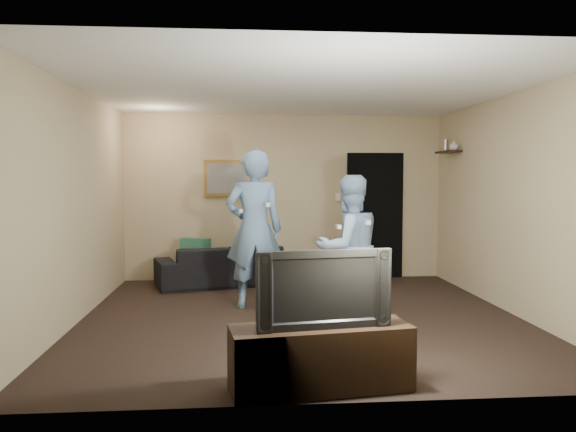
{
  "coord_description": "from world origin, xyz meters",
  "views": [
    {
      "loc": [
        -0.68,
        -6.36,
        1.61
      ],
      "look_at": [
        -0.13,
        0.3,
        1.15
      ],
      "focal_mm": 35.0,
      "sensor_mm": 36.0,
      "label": 1
    }
  ],
  "objects": [
    {
      "name": "wall_front",
      "position": [
        0.0,
        -2.5,
        1.3
      ],
      "size": [
        5.0,
        0.04,
        2.6
      ],
      "primitive_type": "cube",
      "color": "tan",
      "rests_on": "ground"
    },
    {
      "name": "wii_player_left",
      "position": [
        -0.53,
        0.55,
        0.97
      ],
      "size": [
        0.73,
        0.54,
        1.94
      ],
      "color": "#6589B0",
      "rests_on": "ground"
    },
    {
      "name": "wall_back",
      "position": [
        0.0,
        2.5,
        1.3
      ],
      "size": [
        5.0,
        0.04,
        2.6
      ],
      "primitive_type": "cube",
      "color": "tan",
      "rests_on": "ground"
    },
    {
      "name": "shelf_vase",
      "position": [
        2.39,
        1.58,
        2.08
      ],
      "size": [
        0.17,
        0.17,
        0.14
      ],
      "primitive_type": "imported",
      "rotation": [
        0.0,
        0.0,
        0.28
      ],
      "color": "#BCBCC1",
      "rests_on": "wall_shelf"
    },
    {
      "name": "sofa",
      "position": [
        -0.92,
        2.05,
        0.3
      ],
      "size": [
        2.18,
        1.32,
        0.6
      ],
      "primitive_type": "imported",
      "rotation": [
        0.0,
        0.0,
        3.42
      ],
      "color": "black",
      "rests_on": "ground"
    },
    {
      "name": "wall_right",
      "position": [
        2.5,
        0.0,
        1.3
      ],
      "size": [
        0.04,
        5.0,
        2.6
      ],
      "primitive_type": "cube",
      "color": "tan",
      "rests_on": "ground"
    },
    {
      "name": "throw_pillow",
      "position": [
        -1.37,
        2.05,
        0.48
      ],
      "size": [
        0.47,
        0.29,
        0.45
      ],
      "primitive_type": "cube",
      "rotation": [
        0.0,
        0.0,
        -0.35
      ],
      "color": "#1A4F3D",
      "rests_on": "sofa"
    },
    {
      "name": "wall_left",
      "position": [
        -2.5,
        0.0,
        1.3
      ],
      "size": [
        0.04,
        5.0,
        2.6
      ],
      "primitive_type": "cube",
      "color": "tan",
      "rests_on": "ground"
    },
    {
      "name": "television",
      "position": [
        -0.09,
        -2.24,
        0.79
      ],
      "size": [
        1.03,
        0.28,
        0.59
      ],
      "primitive_type": "imported",
      "rotation": [
        0.0,
        0.0,
        0.14
      ],
      "color": "black",
      "rests_on": "tv_console"
    },
    {
      "name": "shelf_figurine",
      "position": [
        2.39,
        1.91,
        2.09
      ],
      "size": [
        0.06,
        0.06,
        0.18
      ],
      "primitive_type": "cylinder",
      "color": "#B5B5B9",
      "rests_on": "wall_shelf"
    },
    {
      "name": "tv_console",
      "position": [
        -0.09,
        -2.24,
        0.25
      ],
      "size": [
        1.41,
        0.63,
        0.49
      ],
      "primitive_type": "cube",
      "rotation": [
        0.0,
        0.0,
        0.14
      ],
      "color": "black",
      "rests_on": "ground"
    },
    {
      "name": "painting_frame",
      "position": [
        -0.9,
        2.48,
        1.6
      ],
      "size": [
        0.72,
        0.05,
        0.57
      ],
      "primitive_type": "cube",
      "color": "olive",
      "rests_on": "wall_back"
    },
    {
      "name": "ceiling",
      "position": [
        0.0,
        0.0,
        2.6
      ],
      "size": [
        5.0,
        5.0,
        0.04
      ],
      "primitive_type": "cube",
      "color": "silver",
      "rests_on": "wall_back"
    },
    {
      "name": "doorway",
      "position": [
        1.45,
        2.47,
        1.0
      ],
      "size": [
        0.9,
        0.06,
        2.0
      ],
      "primitive_type": "cube",
      "color": "black",
      "rests_on": "ground"
    },
    {
      "name": "painting_canvas",
      "position": [
        -0.9,
        2.45,
        1.6
      ],
      "size": [
        0.62,
        0.01,
        0.47
      ],
      "primitive_type": "cube",
      "color": "slate",
      "rests_on": "painting_frame"
    },
    {
      "name": "wall_shelf",
      "position": [
        2.39,
        1.8,
        1.99
      ],
      "size": [
        0.2,
        0.6,
        0.03
      ],
      "primitive_type": "cube",
      "color": "black",
      "rests_on": "wall_right"
    },
    {
      "name": "wii_player_right",
      "position": [
        0.52,
        -0.17,
        0.82
      ],
      "size": [
        0.95,
        0.83,
        1.64
      ],
      "color": "#93B0D6",
      "rests_on": "ground"
    },
    {
      "name": "light_switch",
      "position": [
        0.85,
        2.48,
        1.3
      ],
      "size": [
        0.08,
        0.02,
        0.12
      ],
      "primitive_type": "cube",
      "color": "silver",
      "rests_on": "wall_back"
    },
    {
      "name": "ground",
      "position": [
        0.0,
        0.0,
        0.0
      ],
      "size": [
        5.0,
        5.0,
        0.0
      ],
      "primitive_type": "plane",
      "color": "black",
      "rests_on": "ground"
    }
  ]
}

